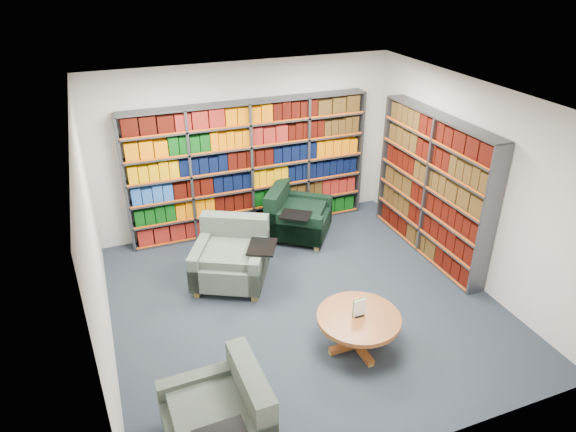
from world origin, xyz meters
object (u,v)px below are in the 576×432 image
object	(u,v)px
chair_teal_left	(232,257)
coffee_table	(358,323)
chair_green_right	(294,217)
chair_teal_front	(225,418)

from	to	relation	value
chair_teal_left	coffee_table	size ratio (longest dim) A/B	1.34
chair_teal_left	chair_green_right	world-z (taller)	chair_teal_left
chair_teal_left	chair_green_right	distance (m)	1.56
chair_green_right	chair_teal_left	bearing A→B (deg)	-146.35
chair_teal_left	chair_teal_front	distance (m)	2.85
chair_green_right	chair_teal_front	xyz separation A→B (m)	(-2.13, -3.59, -0.00)
chair_teal_front	coffee_table	xyz separation A→B (m)	(1.83, 0.76, 0.03)
chair_teal_left	coffee_table	xyz separation A→B (m)	(1.00, -1.97, 0.01)
chair_teal_left	chair_teal_front	size ratio (longest dim) A/B	1.21
chair_green_right	coffee_table	xyz separation A→B (m)	(-0.30, -2.83, 0.03)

